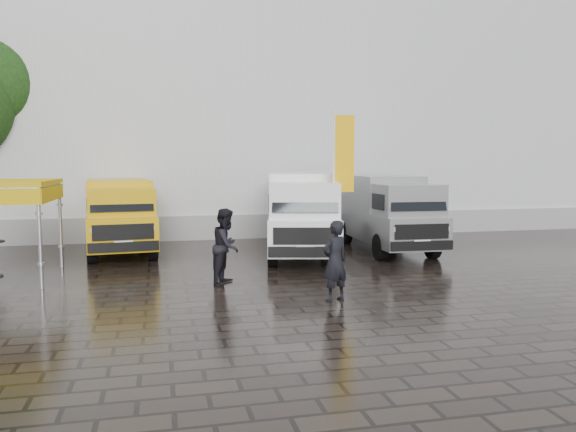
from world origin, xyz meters
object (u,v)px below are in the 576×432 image
at_px(van_silver, 385,213).
at_px(flagpole, 340,180).
at_px(van_yellow, 120,217).
at_px(person_tent, 226,246).
at_px(wheelie_bin, 396,224).
at_px(person_front, 335,261).
at_px(van_white, 302,215).

relative_size(van_silver, flagpole, 1.30).
xyz_separation_m(van_yellow, van_silver, (9.26, -1.35, 0.07)).
height_order(van_yellow, person_tent, van_yellow).
bearing_deg(wheelie_bin, van_silver, -106.62).
xyz_separation_m(wheelie_bin, person_front, (-6.10, -10.46, 0.45)).
bearing_deg(van_yellow, van_silver, -13.95).
distance_m(van_white, person_front, 6.35).
height_order(van_white, flagpole, flagpole).
relative_size(van_yellow, van_white, 0.85).
bearing_deg(wheelie_bin, van_white, -129.33).
bearing_deg(flagpole, wheelie_bin, 54.11).
height_order(van_white, person_front, van_white).
bearing_deg(person_front, van_white, -120.82).
bearing_deg(wheelie_bin, van_yellow, -155.80).
distance_m(van_yellow, person_tent, 6.37).
bearing_deg(flagpole, van_yellow, 147.93).
xyz_separation_m(van_silver, wheelie_bin, (2.06, 3.73, -0.86)).
bearing_deg(person_tent, van_white, -11.30).
relative_size(flagpole, person_tent, 2.41).
bearing_deg(van_white, wheelie_bin, 50.78).
relative_size(van_white, wheelie_bin, 6.79).
relative_size(van_white, person_front, 3.47).
distance_m(van_yellow, van_silver, 9.36).
bearing_deg(van_silver, flagpole, -131.67).
relative_size(van_silver, person_front, 3.32).
xyz_separation_m(flagpole, person_front, (-1.38, -3.94, -1.70)).
bearing_deg(flagpole, van_white, 103.62).
bearing_deg(van_yellow, person_tent, -67.21).
relative_size(van_yellow, flagpole, 1.16).
distance_m(van_yellow, flagpole, 7.91).
height_order(van_white, van_silver, van_white).
bearing_deg(van_yellow, person_front, -62.80).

